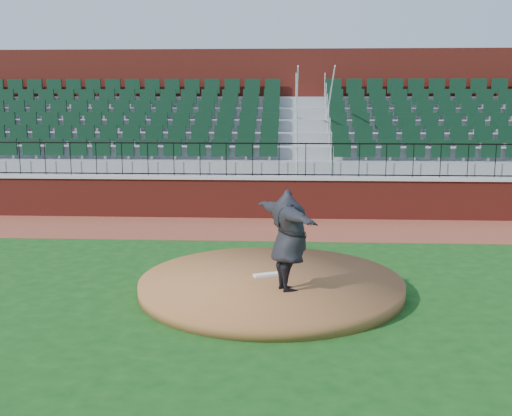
{
  "coord_description": "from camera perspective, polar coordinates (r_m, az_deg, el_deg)",
  "views": [
    {
      "loc": [
        0.71,
        -11.55,
        3.68
      ],
      "look_at": [
        0.0,
        1.5,
        1.3
      ],
      "focal_mm": 42.79,
      "sensor_mm": 36.0,
      "label": 1
    }
  ],
  "objects": [
    {
      "name": "ground",
      "position": [
        12.14,
        -0.39,
        -7.32
      ],
      "size": [
        90.0,
        90.0,
        0.0
      ],
      "primitive_type": "plane",
      "color": "#134213",
      "rests_on": "ground"
    },
    {
      "name": "warning_track",
      "position": [
        17.36,
        0.7,
        -1.9
      ],
      "size": [
        34.0,
        3.2,
        0.01
      ],
      "primitive_type": "cube",
      "color": "brown",
      "rests_on": "ground"
    },
    {
      "name": "field_wall",
      "position": [
        18.82,
        0.91,
        0.89
      ],
      "size": [
        34.0,
        0.35,
        1.2
      ],
      "primitive_type": "cube",
      "color": "maroon",
      "rests_on": "ground"
    },
    {
      "name": "wall_cap",
      "position": [
        18.72,
        0.92,
        2.86
      ],
      "size": [
        34.0,
        0.45,
        0.1
      ],
      "primitive_type": "cube",
      "color": "#B7B7B7",
      "rests_on": "field_wall"
    },
    {
      "name": "wall_railing",
      "position": [
        18.66,
        0.92,
        4.53
      ],
      "size": [
        34.0,
        0.05,
        1.0
      ],
      "primitive_type": null,
      "color": "black",
      "rests_on": "wall_cap"
    },
    {
      "name": "seating_stands",
      "position": [
        21.33,
        1.21,
        6.6
      ],
      "size": [
        34.0,
        5.1,
        4.6
      ],
      "primitive_type": null,
      "color": "gray",
      "rests_on": "ground"
    },
    {
      "name": "concourse_wall",
      "position": [
        24.1,
        1.44,
        8.1
      ],
      "size": [
        34.0,
        0.5,
        5.5
      ],
      "primitive_type": "cube",
      "color": "maroon",
      "rests_on": "ground"
    },
    {
      "name": "pitchers_mound",
      "position": [
        11.81,
        1.42,
        -7.19
      ],
      "size": [
        5.05,
        5.05,
        0.25
      ],
      "primitive_type": "cylinder",
      "color": "brown",
      "rests_on": "ground"
    },
    {
      "name": "pitching_rubber",
      "position": [
        11.97,
        1.38,
        -6.22
      ],
      "size": [
        0.69,
        0.42,
        0.05
      ],
      "primitive_type": "cube",
      "rotation": [
        0.0,
        0.0,
        0.4
      ],
      "color": "white",
      "rests_on": "pitchers_mound"
    },
    {
      "name": "pitcher",
      "position": [
        10.87,
        3.08,
        -3.04
      ],
      "size": [
        1.5,
        2.31,
        1.84
      ],
      "primitive_type": "imported",
      "rotation": [
        0.0,
        0.0,
        2.0
      ],
      "color": "black",
      "rests_on": "pitchers_mound"
    }
  ]
}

